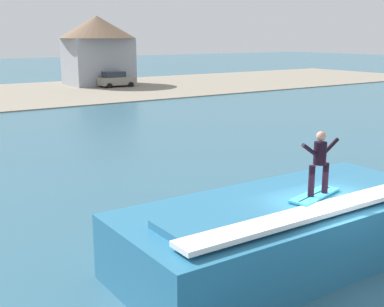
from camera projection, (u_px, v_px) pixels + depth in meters
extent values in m
plane|color=#2F5E73|center=(331.00, 272.00, 12.70)|extent=(260.00, 260.00, 0.00)
cube|color=teal|center=(285.00, 231.00, 13.22)|extent=(9.20, 3.84, 1.66)
cube|color=teal|center=(300.00, 203.00, 12.62)|extent=(7.82, 1.73, 0.18)
cube|color=white|center=(324.00, 209.00, 11.99)|extent=(8.28, 0.69, 0.12)
cube|color=#33A5CC|center=(315.00, 195.00, 12.77)|extent=(1.86, 0.95, 0.06)
cube|color=black|center=(315.00, 194.00, 12.76)|extent=(1.61, 0.46, 0.01)
cylinder|color=black|center=(311.00, 181.00, 12.50)|extent=(0.16, 0.16, 0.79)
cylinder|color=black|center=(325.00, 178.00, 12.77)|extent=(0.16, 0.16, 0.79)
cylinder|color=black|center=(320.00, 153.00, 12.48)|extent=(0.32, 0.32, 0.57)
sphere|color=tan|center=(321.00, 136.00, 12.38)|extent=(0.24, 0.24, 0.24)
cylinder|color=black|center=(309.00, 150.00, 12.23)|extent=(0.52, 0.10, 0.38)
cylinder|color=black|center=(331.00, 146.00, 12.66)|extent=(0.52, 0.10, 0.38)
cube|color=gray|center=(117.00, 81.00, 57.73)|extent=(4.14, 1.89, 0.90)
cube|color=#262D38|center=(114.00, 74.00, 57.39)|extent=(2.28, 1.70, 0.64)
cylinder|color=black|center=(123.00, 84.00, 59.37)|extent=(0.64, 0.22, 0.64)
cylinder|color=black|center=(131.00, 85.00, 57.77)|extent=(0.64, 0.22, 0.64)
cylinder|color=black|center=(102.00, 85.00, 57.90)|extent=(0.64, 0.22, 0.64)
cylinder|color=black|center=(110.00, 86.00, 56.30)|extent=(0.64, 0.22, 0.64)
cube|color=#9EA3AD|center=(98.00, 62.00, 60.15)|extent=(7.39, 5.60, 5.58)
cone|color=brown|center=(97.00, 27.00, 59.21)|extent=(9.17, 9.17, 2.59)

